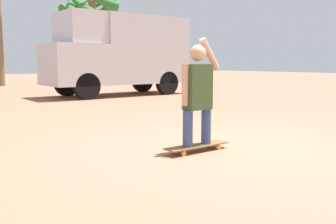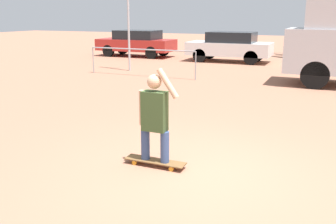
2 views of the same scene
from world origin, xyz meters
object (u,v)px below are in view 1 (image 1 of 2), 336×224
object	(u,v)px
camper_van	(120,52)
palm_tree_near_van	(91,7)
skateboard	(197,146)
person_skateboarder	(197,90)

from	to	relation	value
camper_van	palm_tree_near_van	bearing A→B (deg)	70.51
skateboard	palm_tree_near_van	world-z (taller)	palm_tree_near_van
person_skateboarder	camper_van	world-z (taller)	camper_van
skateboard	person_skateboarder	world-z (taller)	person_skateboarder
skateboard	person_skateboarder	size ratio (longest dim) A/B	0.67
palm_tree_near_van	person_skateboarder	bearing A→B (deg)	-111.50
palm_tree_near_van	skateboard	bearing A→B (deg)	-111.50
skateboard	camper_van	size ratio (longest dim) A/B	0.18
skateboard	palm_tree_near_van	size ratio (longest dim) A/B	0.17
skateboard	camper_van	xyz separation A→B (m)	(3.83, 8.79, 1.57)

